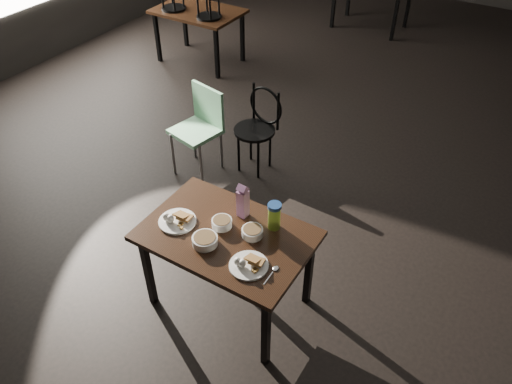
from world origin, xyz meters
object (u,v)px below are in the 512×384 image
Objects in this scene: main_table at (227,241)px; water_bottle at (274,216)px; bentwood_chair at (259,123)px; juice_carton at (243,202)px; school_chair at (200,123)px.

water_bottle reaches higher than main_table.
juice_carton is at bearing -54.52° from bentwood_chair.
main_table is at bearing -88.72° from juice_carton.
juice_carton is 1.67m from bentwood_chair.
water_bottle is at bearing 42.67° from main_table.
bentwood_chair is (-0.74, 1.45, -0.35)m from juice_carton.
school_chair is (-1.23, 1.33, -0.12)m from main_table.
water_bottle is 1.79m from bentwood_chair.
main_table is at bearing -57.61° from bentwood_chair.
main_table is at bearing -137.33° from water_bottle.
water_bottle is at bearing -46.88° from bentwood_chair.
main_table is 0.39m from water_bottle.
juice_carton is 0.26m from water_bottle.
school_chair is (-1.48, 1.10, -0.31)m from water_bottle.
bentwood_chair is at bearing 47.64° from school_chair.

